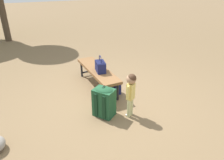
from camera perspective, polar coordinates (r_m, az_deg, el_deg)
ground_plane at (r=4.32m, az=-0.73°, el=-5.78°), size 40.00×40.00×0.00m
park_bench at (r=4.71m, az=-3.96°, el=2.38°), size 1.62×0.50×0.45m
handbag at (r=4.50m, az=-3.16°, el=3.80°), size 0.34×0.22×0.37m
child_standing at (r=3.64m, az=5.15°, el=-2.41°), size 0.18×0.20×0.84m
backpack_large at (r=3.78m, az=-2.14°, el=-5.59°), size 0.45×0.43×0.61m
backpack_small at (r=4.54m, az=1.20°, el=-1.84°), size 0.20×0.18×0.32m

